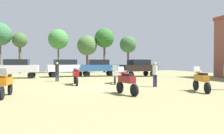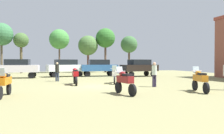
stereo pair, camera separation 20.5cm
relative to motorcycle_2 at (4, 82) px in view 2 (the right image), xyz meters
name	(u,v)px [view 2 (the right image)]	position (x,y,z in m)	size (l,w,h in m)	color
ground_plane	(93,86)	(5.13, 3.81, -0.72)	(44.00, 52.00, 0.02)	olive
motorcycle_2	(4,82)	(0.00, 0.00, 0.00)	(0.62, 2.24, 1.44)	black
motorcycle_3	(200,79)	(10.38, -1.02, 0.00)	(0.75, 2.08, 1.45)	black
motorcycle_4	(75,75)	(4.03, 5.10, 0.02)	(0.62, 2.28, 1.49)	black
motorcycle_6	(114,75)	(7.12, 5.16, 0.00)	(0.82, 2.13, 1.45)	black
motorcycle_9	(125,81)	(5.93, -0.79, 0.00)	(0.70, 2.07, 1.46)	black
car_1	(66,67)	(4.07, 14.82, 0.46)	(4.57, 2.61, 2.00)	black
car_2	(139,67)	(12.46, 12.82, 0.46)	(4.52, 2.42, 2.00)	black
car_3	(99,66)	(7.97, 14.63, 0.46)	(4.36, 1.95, 2.00)	black
car_5	(18,67)	(-1.04, 13.76, 0.46)	(4.43, 2.13, 2.00)	black
person_1	(154,72)	(9.06, 2.07, 0.28)	(0.40, 0.40, 1.70)	#2F2841
person_2	(57,70)	(2.83, 8.49, 0.27)	(0.38, 0.38, 1.68)	#2A3347
tree_1	(129,45)	(15.12, 23.59, 3.89)	(2.81, 2.81, 6.06)	#4F3C2E
tree_2	(59,39)	(3.82, 24.87, 4.59)	(3.16, 3.16, 6.90)	brown
tree_3	(105,38)	(11.42, 25.07, 5.00)	(3.28, 3.28, 7.41)	brown
tree_5	(1,35)	(-4.61, 25.01, 5.10)	(3.38, 3.38, 7.55)	brown
tree_6	(21,41)	(-1.88, 25.14, 4.19)	(2.27, 2.27, 6.19)	brown
tree_8	(88,46)	(8.48, 25.23, 3.72)	(3.28, 3.28, 6.11)	brown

